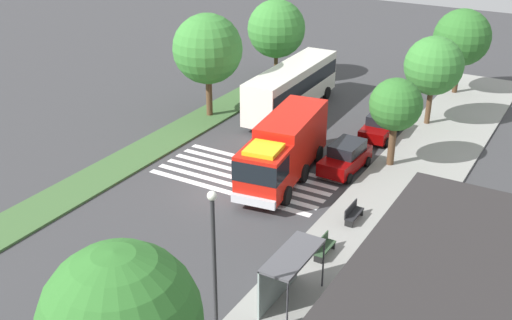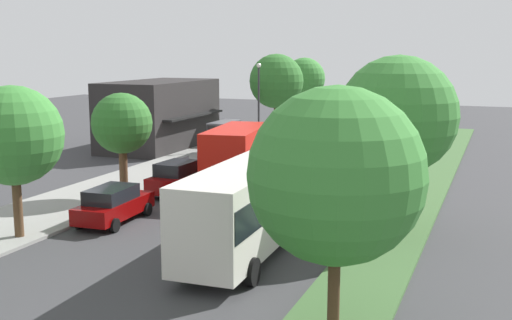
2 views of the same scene
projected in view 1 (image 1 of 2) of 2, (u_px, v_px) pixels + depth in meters
ground_plane at (224, 193)px, 36.09m from camera, size 120.00×120.00×0.00m
sidewalk at (369, 233)px, 32.00m from camera, size 60.00×5.59×0.14m
median_strip at (123, 163)px, 39.52m from camera, size 60.00×3.00×0.14m
crosswalk at (246, 177)px, 37.98m from camera, size 4.95×11.01×0.01m
fire_truck at (283, 148)px, 36.80m from camera, size 9.68×3.80×3.72m
parked_car_west at (381, 125)px, 43.33m from camera, size 4.69×2.21×1.71m
parked_car_mid at (346, 157)px, 38.34m from camera, size 4.31×2.19×1.86m
transit_bus at (292, 85)px, 47.27m from camera, size 11.50×3.10×3.59m
bus_stop_shelter at (286, 266)px, 26.21m from camera, size 3.50×1.40×2.46m
bench_near_shelter at (323, 247)px, 29.90m from camera, size 1.60×0.50×0.90m
bench_west_of_shelter at (353, 213)px, 32.83m from camera, size 1.60×0.50×0.90m
street_lamp at (214, 259)px, 22.77m from camera, size 0.36×0.36×6.81m
sidewalk_tree_far_west at (462, 38)px, 49.92m from camera, size 4.57×4.57×6.91m
sidewalk_tree_west at (434, 66)px, 43.76m from camera, size 4.17×4.17×6.43m
sidewalk_tree_center at (396, 105)px, 37.61m from camera, size 3.25×3.25×5.62m
median_tree_far_west at (276, 29)px, 53.46m from camera, size 5.00×5.00×6.92m
median_tree_west at (208, 49)px, 44.99m from camera, size 5.12×5.12×7.65m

